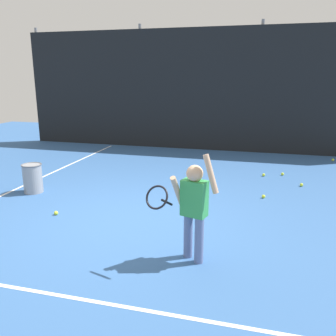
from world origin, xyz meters
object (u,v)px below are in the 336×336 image
Objects in this scene: tennis_ball_0 at (333,160)px; tennis_player at (193,204)px; tennis_ball_4 at (283,174)px; tennis_ball_5 at (263,196)px; tennis_ball_2 at (56,213)px; tennis_ball_6 at (302,185)px; ball_hopper at (33,178)px; tennis_ball_3 at (264,175)px.

tennis_player is at bearing -113.02° from tennis_ball_0.
tennis_ball_4 is 1.00× the size of tennis_ball_5.
tennis_ball_0 and tennis_ball_4 have the same top height.
tennis_ball_6 is at bearing 33.70° from tennis_ball_2.
tennis_ball_5 is at bearing 87.94° from tennis_player.
ball_hopper is at bearing -169.53° from tennis_ball_5.
tennis_ball_2 is 1.00× the size of tennis_ball_3.
tennis_ball_4 is (-1.35, -1.81, 0.00)m from tennis_ball_0.
tennis_ball_4 is (3.67, 3.44, 0.00)m from tennis_ball_2.
tennis_player reaches higher than tennis_ball_4.
tennis_ball_4 is at bearing 114.12° from tennis_ball_6.
tennis_player is 2.40× the size of ball_hopper.
ball_hopper is at bearing -144.61° from tennis_ball_0.
tennis_player is 3.94m from ball_hopper.
tennis_ball_4 and tennis_ball_6 have the same top height.
ball_hopper reaches higher than tennis_ball_4.
tennis_ball_2 is 1.00× the size of tennis_ball_6.
tennis_ball_0 is at bearing 68.60° from tennis_ball_6.
tennis_player is 20.46× the size of tennis_ball_3.
tennis_ball_3 and tennis_ball_4 have the same top height.
tennis_player is at bearing -114.18° from tennis_ball_6.
tennis_ball_0 is 1.00× the size of tennis_ball_2.
tennis_player reaches higher than ball_hopper.
tennis_ball_5 is (0.01, -1.53, 0.00)m from tennis_ball_3.
tennis_player reaches higher than tennis_ball_0.
tennis_ball_3 is 0.45m from tennis_ball_4.
tennis_ball_2 is 1.00× the size of tennis_ball_4.
tennis_ball_5 is (0.84, 2.58, -0.69)m from tennis_player.
tennis_ball_5 is at bearing -128.18° from tennis_ball_6.
tennis_ball_6 is (-1.01, -2.57, 0.00)m from tennis_ball_0.
tennis_ball_6 is at bearing -65.88° from tennis_ball_4.
tennis_ball_5 is (3.27, 1.73, 0.00)m from tennis_ball_2.
ball_hopper is 5.37m from tennis_ball_4.
ball_hopper is at bearing -151.67° from tennis_ball_3.
ball_hopper reaches higher than tennis_ball_2.
tennis_ball_3 is 1.53m from tennis_ball_5.
tennis_ball_5 is 1.21m from tennis_ball_6.
tennis_player is 20.46× the size of tennis_ball_0.
ball_hopper is 5.38m from tennis_ball_6.
tennis_player is 4.53m from tennis_ball_4.
tennis_player is at bearing -107.99° from tennis_ball_5.
tennis_ball_0 is (2.59, 6.10, -0.69)m from tennis_player.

